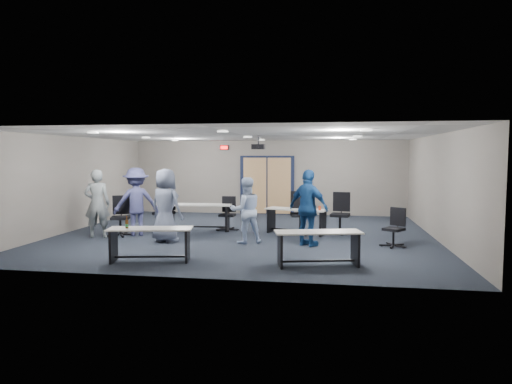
% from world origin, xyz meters
% --- Properties ---
extents(floor, '(10.00, 10.00, 0.00)m').
position_xyz_m(floor, '(0.00, 0.00, 0.00)').
color(floor, black).
rests_on(floor, ground).
extents(back_wall, '(10.00, 0.04, 2.70)m').
position_xyz_m(back_wall, '(0.00, 4.50, 1.35)').
color(back_wall, slate).
rests_on(back_wall, floor).
extents(front_wall, '(10.00, 0.04, 2.70)m').
position_xyz_m(front_wall, '(0.00, -4.50, 1.35)').
color(front_wall, slate).
rests_on(front_wall, floor).
extents(left_wall, '(0.04, 9.00, 2.70)m').
position_xyz_m(left_wall, '(-5.00, 0.00, 1.35)').
color(left_wall, slate).
rests_on(left_wall, floor).
extents(right_wall, '(0.04, 9.00, 2.70)m').
position_xyz_m(right_wall, '(5.00, 0.00, 1.35)').
color(right_wall, slate).
rests_on(right_wall, floor).
extents(ceiling, '(10.00, 9.00, 0.04)m').
position_xyz_m(ceiling, '(0.00, 0.00, 2.70)').
color(ceiling, silver).
rests_on(ceiling, back_wall).
extents(double_door, '(2.00, 0.07, 2.20)m').
position_xyz_m(double_door, '(0.00, 4.46, 1.05)').
color(double_door, black).
rests_on(double_door, back_wall).
extents(exit_sign, '(0.32, 0.07, 0.18)m').
position_xyz_m(exit_sign, '(-1.60, 4.44, 2.45)').
color(exit_sign, black).
rests_on(exit_sign, back_wall).
extents(ceiling_projector, '(0.35, 0.32, 0.37)m').
position_xyz_m(ceiling_projector, '(0.30, 0.50, 2.40)').
color(ceiling_projector, black).
rests_on(ceiling_projector, ceiling).
extents(ceiling_can_lights, '(6.24, 5.74, 0.02)m').
position_xyz_m(ceiling_can_lights, '(0.00, 0.25, 2.67)').
color(ceiling_can_lights, white).
rests_on(ceiling_can_lights, ceiling).
extents(table_front_left, '(1.77, 0.87, 0.94)m').
position_xyz_m(table_front_left, '(-1.32, -3.40, 0.47)').
color(table_front_left, beige).
rests_on(table_front_left, floor).
extents(table_front_right, '(1.76, 0.94, 0.68)m').
position_xyz_m(table_front_right, '(2.07, -3.22, 0.47)').
color(table_front_right, beige).
rests_on(table_front_right, floor).
extents(table_back_left, '(1.91, 0.75, 0.76)m').
position_xyz_m(table_back_left, '(-1.44, 0.52, 0.52)').
color(table_back_left, beige).
rests_on(table_back_left, floor).
extents(table_back_right, '(1.80, 1.02, 0.80)m').
position_xyz_m(table_back_right, '(1.39, 0.38, 0.48)').
color(table_back_right, beige).
rests_on(table_back_right, floor).
extents(chair_back_a, '(0.84, 0.84, 1.10)m').
position_xyz_m(chair_back_a, '(-2.44, 0.36, 0.55)').
color(chair_back_a, black).
rests_on(chair_back_a, floor).
extents(chair_back_b, '(0.63, 0.63, 0.97)m').
position_xyz_m(chair_back_b, '(-0.62, 0.61, 0.49)').
color(chair_back_b, black).
rests_on(chair_back_b, floor).
extents(chair_back_c, '(0.86, 0.86, 1.17)m').
position_xyz_m(chair_back_c, '(1.49, 0.32, 0.58)').
color(chair_back_c, black).
rests_on(chair_back_c, floor).
extents(chair_back_d, '(0.83, 0.83, 1.14)m').
position_xyz_m(chair_back_d, '(2.57, 0.57, 0.57)').
color(chair_back_d, black).
rests_on(chair_back_d, floor).
extents(chair_loose_left, '(0.85, 0.85, 1.07)m').
position_xyz_m(chair_loose_left, '(-3.26, -0.73, 0.54)').
color(chair_loose_left, black).
rests_on(chair_loose_left, floor).
extents(chair_loose_right, '(0.81, 0.81, 0.92)m').
position_xyz_m(chair_loose_right, '(3.78, -1.08, 0.46)').
color(chair_loose_right, black).
rests_on(chair_loose_right, floor).
extents(person_gray, '(0.76, 0.62, 1.80)m').
position_xyz_m(person_gray, '(-3.73, -1.07, 0.90)').
color(person_gray, gray).
rests_on(person_gray, floor).
extents(person_plaid, '(1.04, 0.85, 1.83)m').
position_xyz_m(person_plaid, '(-1.75, -1.34, 0.92)').
color(person_plaid, slate).
rests_on(person_plaid, floor).
extents(person_lightblue, '(0.98, 0.89, 1.62)m').
position_xyz_m(person_lightblue, '(0.25, -1.16, 0.81)').
color(person_lightblue, '#BCD2F9').
rests_on(person_lightblue, floor).
extents(person_navy, '(1.14, 0.96, 1.83)m').
position_xyz_m(person_navy, '(1.79, -1.27, 0.92)').
color(person_navy, navy).
rests_on(person_navy, floor).
extents(person_back, '(1.36, 1.16, 1.83)m').
position_xyz_m(person_back, '(-2.86, -0.58, 0.92)').
color(person_back, '#414375').
rests_on(person_back, floor).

